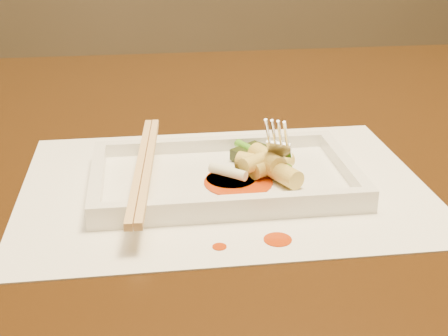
{
  "coord_description": "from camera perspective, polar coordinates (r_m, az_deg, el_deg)",
  "views": [
    {
      "loc": [
        -0.13,
        -0.7,
        1.02
      ],
      "look_at": [
        -0.06,
        -0.14,
        0.77
      ],
      "focal_mm": 50.0,
      "sensor_mm": 36.0,
      "label": 1
    }
  ],
  "objects": [
    {
      "name": "chopstick_a",
      "position": [
        0.61,
        -7.67,
        0.23
      ],
      "size": [
        0.03,
        0.25,
        0.01
      ],
      "primitive_type": "cube",
      "rotation": [
        0.0,
        0.0,
        -0.09
      ],
      "color": "tan",
      "rests_on": "plate_rim_near"
    },
    {
      "name": "fork",
      "position": [
        0.62,
        6.2,
        6.4
      ],
      "size": [
        0.09,
        0.1,
        0.14
      ],
      "primitive_type": null,
      "color": "silver",
      "rests_on": "plate_base"
    },
    {
      "name": "sauce_blob_1",
      "position": [
        0.62,
        0.73,
        -0.94
      ],
      "size": [
        0.04,
        0.04,
        0.0
      ],
      "primitive_type": "cylinder",
      "color": "#B63205",
      "rests_on": "plate_base"
    },
    {
      "name": "placemat",
      "position": [
        0.62,
        0.0,
        -1.58
      ],
      "size": [
        0.4,
        0.3,
        0.0
      ],
      "primitive_type": "cube",
      "color": "white",
      "rests_on": "table"
    },
    {
      "name": "veg_piece",
      "position": [
        0.66,
        2.55,
        1.34
      ],
      "size": [
        0.05,
        0.05,
        0.01
      ],
      "primitive_type": "cube",
      "rotation": [
        0.0,
        0.0,
        0.64
      ],
      "color": "black",
      "rests_on": "plate_base"
    },
    {
      "name": "rice_cake_3",
      "position": [
        0.63,
        4.33,
        0.49
      ],
      "size": [
        0.02,
        0.05,
        0.02
      ],
      "primitive_type": "cylinder",
      "rotation": [
        1.57,
        0.0,
        0.16
      ],
      "color": "#E8D86C",
      "rests_on": "plate_base"
    },
    {
      "name": "table",
      "position": [
        0.8,
        2.72,
        -3.88
      ],
      "size": [
        1.4,
        0.9,
        0.75
      ],
      "color": "black",
      "rests_on": "ground"
    },
    {
      "name": "chopstick_b",
      "position": [
        0.61,
        -6.91,
        0.27
      ],
      "size": [
        0.03,
        0.25,
        0.01
      ],
      "primitive_type": "cube",
      "rotation": [
        0.0,
        0.0,
        -0.09
      ],
      "color": "tan",
      "rests_on": "plate_rim_near"
    },
    {
      "name": "plate_base",
      "position": [
        0.62,
        0.0,
        -1.18
      ],
      "size": [
        0.26,
        0.16,
        0.01
      ],
      "primitive_type": "cube",
      "color": "white",
      "rests_on": "placemat"
    },
    {
      "name": "sauce_blob_0",
      "position": [
        0.61,
        1.32,
        -1.3
      ],
      "size": [
        0.07,
        0.07,
        0.0
      ],
      "primitive_type": "cylinder",
      "color": "#B63205",
      "rests_on": "plate_base"
    },
    {
      "name": "plate_rim_right",
      "position": [
        0.65,
        10.98,
        0.35
      ],
      "size": [
        0.01,
        0.14,
        0.01
      ],
      "primitive_type": "cube",
      "color": "white",
      "rests_on": "plate_base"
    },
    {
      "name": "plate_rim_left",
      "position": [
        0.62,
        -11.52,
        -0.88
      ],
      "size": [
        0.01,
        0.14,
        0.01
      ],
      "primitive_type": "cube",
      "color": "white",
      "rests_on": "plate_base"
    },
    {
      "name": "sauce_splatter_b",
      "position": [
        0.52,
        -0.42,
        -7.21
      ],
      "size": [
        0.01,
        0.01,
        0.0
      ],
      "primitive_type": "cylinder",
      "color": "#B63205",
      "rests_on": "placemat"
    },
    {
      "name": "rice_cake_0",
      "position": [
        0.63,
        3.03,
        0.37
      ],
      "size": [
        0.04,
        0.04,
        0.02
      ],
      "primitive_type": "cylinder",
      "rotation": [
        1.57,
        0.0,
        0.96
      ],
      "color": "#E8D86C",
      "rests_on": "plate_base"
    },
    {
      "name": "plate_rim_near",
      "position": [
        0.55,
        1.03,
        -3.33
      ],
      "size": [
        0.26,
        0.01,
        0.01
      ],
      "primitive_type": "cube",
      "color": "white",
      "rests_on": "plate_base"
    },
    {
      "name": "scallion_green",
      "position": [
        0.64,
        3.49,
        1.16
      ],
      "size": [
        0.05,
        0.08,
        0.01
      ],
      "primitive_type": "cylinder",
      "rotation": [
        1.57,
        0.0,
        0.47
      ],
      "color": "#3D8E17",
      "rests_on": "plate_base"
    },
    {
      "name": "rice_cake_5",
      "position": [
        0.62,
        3.47,
        0.69
      ],
      "size": [
        0.05,
        0.04,
        0.02
      ],
      "primitive_type": "cylinder",
      "rotation": [
        1.57,
        0.0,
        2.13
      ],
      "color": "#E8D86C",
      "rests_on": "plate_base"
    },
    {
      "name": "rice_cake_4",
      "position": [
        0.62,
        4.37,
        0.3
      ],
      "size": [
        0.05,
        0.04,
        0.02
      ],
      "primitive_type": "cylinder",
      "rotation": [
        1.57,
        0.0,
        2.15
      ],
      "color": "#E8D86C",
      "rests_on": "plate_base"
    },
    {
      "name": "rice_cake_1",
      "position": [
        0.61,
        5.31,
        -0.46
      ],
      "size": [
        0.04,
        0.05,
        0.02
      ],
      "primitive_type": "cylinder",
      "rotation": [
        1.57,
        0.0,
        0.46
      ],
      "color": "#E8D86C",
      "rests_on": "plate_base"
    },
    {
      "name": "plate_rim_far",
      "position": [
        0.69,
        -0.83,
        2.22
      ],
      "size": [
        0.26,
        0.01,
        0.01
      ],
      "primitive_type": "cube",
      "color": "white",
      "rests_on": "plate_base"
    },
    {
      "name": "sauce_splatter_a",
      "position": [
        0.53,
        4.93,
        -6.53
      ],
      "size": [
        0.02,
        0.02,
        0.0
      ],
      "primitive_type": "cylinder",
      "color": "#B63205",
      "rests_on": "placemat"
    },
    {
      "name": "scallion_white",
      "position": [
        0.6,
        0.37,
        -0.34
      ],
      "size": [
        0.04,
        0.03,
        0.01
      ],
      "primitive_type": "cylinder",
      "rotation": [
        1.57,
        0.0,
        0.86
      ],
      "color": "#EAEACC",
      "rests_on": "plate_base"
    },
    {
      "name": "sauce_blob_2",
      "position": [
        0.62,
        0.65,
        -0.96
      ],
      "size": [
        0.05,
        0.05,
        0.0
      ],
      "primitive_type": "cylinder",
      "color": "#B63205",
      "rests_on": "plate_base"
    },
    {
      "name": "rice_cake_2",
      "position": [
        0.62,
        3.95,
        0.84
      ],
      "size": [
        0.03,
        0.05,
        0.02
      ],
      "primitive_type": "cylinder",
      "rotation": [
        1.57,
        0.0,
        0.33
      ],
      "color": "#E8D86C",
      "rests_on": "plate_base"
    }
  ]
}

